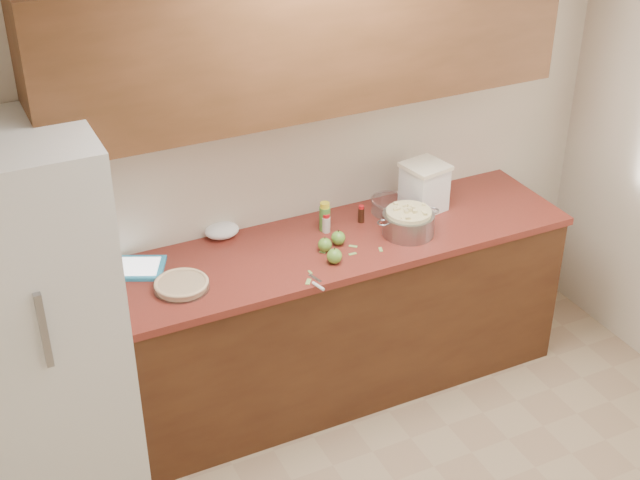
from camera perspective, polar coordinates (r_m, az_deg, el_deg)
name	(u,v)px	position (r m, az deg, el deg)	size (l,w,h in m)	color
room_shell	(505,341)	(3.25, 11.77, -6.38)	(3.60, 3.60, 3.60)	tan
counter_run	(323,318)	(4.75, 0.20, -5.02)	(2.64, 0.68, 0.92)	#492814
upper_cabinets	(309,36)	(4.21, -0.72, 12.91)	(2.60, 0.34, 0.70)	brown
fridge	(35,323)	(4.16, -17.79, -5.10)	(0.70, 0.70, 1.80)	silver
pie	(182,285)	(4.19, -8.86, -2.85)	(0.26, 0.26, 0.04)	silver
colander	(408,223)	(4.58, 5.67, 1.12)	(0.36, 0.27, 0.13)	gray
flour_canister	(424,186)	(4.80, 6.69, 3.43)	(0.25, 0.25, 0.26)	white
tablet	(135,268)	(4.38, -11.78, -1.76)	(0.35, 0.31, 0.02)	#2A98CA
paring_knife	(318,285)	(4.17, -0.15, -2.89)	(0.06, 0.16, 0.02)	gray
lemon_bottle	(325,217)	(4.59, 0.31, 1.49)	(0.06, 0.06, 0.16)	#4C8C38
cinnamon_shaker	(326,223)	(4.59, 0.41, 1.07)	(0.04, 0.04, 0.10)	beige
vanilla_bottle	(361,214)	(4.68, 2.65, 1.67)	(0.03, 0.03, 0.10)	black
mixing_bowl	(390,205)	(4.79, 4.52, 2.26)	(0.21, 0.21, 0.08)	silver
paper_towel	(222,230)	(4.57, -6.30, 0.61)	(0.18, 0.15, 0.07)	white
apple_left	(325,245)	(4.42, 0.31, -0.31)	(0.07, 0.07, 0.08)	#5D942F
apple_center	(338,238)	(4.48, 1.17, 0.13)	(0.07, 0.07, 0.08)	#5D942F
apple_front	(334,256)	(4.33, 0.93, -1.04)	(0.08, 0.08, 0.09)	#5D942F
peel_a	(308,282)	(4.20, -0.75, -2.68)	(0.05, 0.02, 0.00)	#88B558
peel_b	(353,246)	(4.48, 2.13, -0.40)	(0.04, 0.02, 0.00)	#88B558
peel_c	(310,272)	(4.27, -0.64, -2.08)	(0.03, 0.01, 0.00)	#88B558
peel_d	(322,252)	(4.43, 0.15, -0.79)	(0.03, 0.01, 0.00)	#88B558
peel_e	(353,254)	(4.42, 2.10, -0.89)	(0.04, 0.02, 0.00)	#88B558
peel_f	(381,250)	(4.46, 3.90, -0.61)	(0.04, 0.02, 0.00)	#88B558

